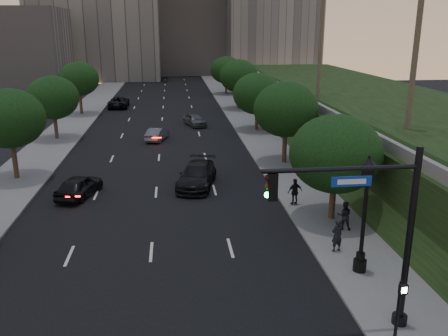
{
  "coord_description": "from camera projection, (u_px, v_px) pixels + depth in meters",
  "views": [
    {
      "loc": [
        1.27,
        -16.81,
        10.84
      ],
      "look_at": [
        3.93,
        7.31,
        3.6
      ],
      "focal_mm": 38.0,
      "sensor_mm": 36.0,
      "label": 1
    }
  ],
  "objects": [
    {
      "name": "street_lamp",
      "position": [
        364.0,
        220.0,
        20.94
      ],
      "size": [
        0.64,
        0.64,
        5.62
      ],
      "color": "black",
      "rests_on": "ground"
    },
    {
      "name": "traffic_signal_mast",
      "position": [
        380.0,
        239.0,
        16.69
      ],
      "size": [
        5.68,
        0.56,
        7.0
      ],
      "color": "black",
      "rests_on": "ground"
    },
    {
      "name": "road_surface",
      "position": [
        161.0,
        139.0,
        47.55
      ],
      "size": [
        16.0,
        140.0,
        0.02
      ],
      "primitive_type": "cube",
      "color": "black",
      "rests_on": "ground"
    },
    {
      "name": "office_block_left",
      "position": [
        97.0,
        2.0,
        100.57
      ],
      "size": [
        26.0,
        20.0,
        32.0
      ],
      "primitive_type": "cube",
      "color": "gray",
      "rests_on": "ground"
    },
    {
      "name": "sedan_near_right",
      "position": [
        197.0,
        175.0,
        33.35
      ],
      "size": [
        3.46,
        5.95,
        1.62
      ],
      "primitive_type": "imported",
      "rotation": [
        0.0,
        0.0,
        -0.22
      ],
      "color": "black",
      "rests_on": "ground"
    },
    {
      "name": "pedestrian_signal",
      "position": [
        399.0,
        306.0,
        16.39
      ],
      "size": [
        0.3,
        0.33,
        2.5
      ],
      "color": "black",
      "rests_on": "ground"
    },
    {
      "name": "office_block_mid",
      "position": [
        189.0,
        17.0,
        113.05
      ],
      "size": [
        22.0,
        18.0,
        26.0
      ],
      "primitive_type": "cube",
      "color": "gray",
      "rests_on": "ground"
    },
    {
      "name": "tree_left_d",
      "position": [
        79.0,
        79.0,
        59.45
      ],
      "size": [
        5.0,
        5.0,
        6.71
      ],
      "color": "#38281C",
      "rests_on": "ground"
    },
    {
      "name": "tree_right_b",
      "position": [
        286.0,
        109.0,
        37.82
      ],
      "size": [
        5.2,
        5.2,
        6.74
      ],
      "color": "#38281C",
      "rests_on": "ground"
    },
    {
      "name": "tree_left_b",
      "position": [
        9.0,
        119.0,
        33.73
      ],
      "size": [
        5.0,
        5.0,
        6.71
      ],
      "color": "#38281C",
      "rests_on": "ground"
    },
    {
      "name": "sidewalk_right",
      "position": [
        261.0,
        136.0,
        48.61
      ],
      "size": [
        4.5,
        140.0,
        0.15
      ],
      "primitive_type": "cube",
      "color": "slate",
      "rests_on": "ground"
    },
    {
      "name": "tree_right_c",
      "position": [
        257.0,
        94.0,
        50.34
      ],
      "size": [
        5.2,
        5.2,
        6.24
      ],
      "color": "#38281C",
      "rests_on": "ground"
    },
    {
      "name": "sedan_far_right",
      "position": [
        195.0,
        120.0,
        53.89
      ],
      "size": [
        2.88,
        4.5,
        1.43
      ],
      "primitive_type": "imported",
      "rotation": [
        0.0,
        0.0,
        0.31
      ],
      "color": "#4B4E52",
      "rests_on": "ground"
    },
    {
      "name": "sedan_far_left",
      "position": [
        119.0,
        102.0,
        66.09
      ],
      "size": [
        2.62,
        5.65,
        1.57
      ],
      "primitive_type": "imported",
      "rotation": [
        0.0,
        0.0,
        3.14
      ],
      "color": "black",
      "rests_on": "ground"
    },
    {
      "name": "tree_right_e",
      "position": [
        226.0,
        70.0,
        77.96
      ],
      "size": [
        5.2,
        5.2,
        6.24
      ],
      "color": "#38281C",
      "rests_on": "ground"
    },
    {
      "name": "ground",
      "position": [
        147.0,
        309.0,
        18.98
      ],
      "size": [
        160.0,
        160.0,
        0.0
      ],
      "primitive_type": "plane",
      "color": "black",
      "rests_on": "ground"
    },
    {
      "name": "pedestrian_a",
      "position": [
        337.0,
        235.0,
        23.34
      ],
      "size": [
        0.7,
        0.55,
        1.67
      ],
      "primitive_type": "imported",
      "rotation": [
        0.0,
        0.0,
        3.42
      ],
      "color": "black",
      "rests_on": "sidewalk_right"
    },
    {
      "name": "parapet_wall",
      "position": [
        299.0,
        97.0,
        45.82
      ],
      "size": [
        0.35,
        90.0,
        0.7
      ],
      "primitive_type": "cube",
      "color": "slate",
      "rests_on": "embankment"
    },
    {
      "name": "pedestrian_b",
      "position": [
        344.0,
        215.0,
        25.86
      ],
      "size": [
        0.92,
        0.79,
        1.62
      ],
      "primitive_type": "imported",
      "rotation": [
        0.0,
        0.0,
        2.88
      ],
      "color": "black",
      "rests_on": "sidewalk_right"
    },
    {
      "name": "sedan_near_left",
      "position": [
        79.0,
        186.0,
        31.35
      ],
      "size": [
        2.93,
        4.65,
        1.48
      ],
      "primitive_type": "imported",
      "rotation": [
        0.0,
        0.0,
        2.85
      ],
      "color": "black",
      "rests_on": "ground"
    },
    {
      "name": "tree_left_c",
      "position": [
        53.0,
        98.0,
        46.22
      ],
      "size": [
        5.0,
        5.0,
        6.34
      ],
      "color": "#38281C",
      "rests_on": "ground"
    },
    {
      "name": "office_block_filler",
      "position": [
        10.0,
        50.0,
        80.93
      ],
      "size": [
        18.0,
        16.0,
        14.0
      ],
      "primitive_type": "cube",
      "color": "gray",
      "rests_on": "ground"
    },
    {
      "name": "embankment",
      "position": [
        381.0,
        119.0,
        47.38
      ],
      "size": [
        18.0,
        90.0,
        4.0
      ],
      "primitive_type": "cube",
      "color": "black",
      "rests_on": "ground"
    },
    {
      "name": "tree_right_a",
      "position": [
        336.0,
        154.0,
        26.53
      ],
      "size": [
        5.2,
        5.2,
        6.24
      ],
      "color": "#38281C",
      "rests_on": "ground"
    },
    {
      "name": "tree_right_d",
      "position": [
        239.0,
        76.0,
        63.53
      ],
      "size": [
        5.2,
        5.2,
        6.74
      ],
      "color": "#38281C",
      "rests_on": "ground"
    },
    {
      "name": "sidewalk_left",
      "position": [
        55.0,
        141.0,
        46.46
      ],
      "size": [
        4.5,
        140.0,
        0.15
      ],
      "primitive_type": "cube",
      "color": "slate",
      "rests_on": "ground"
    },
    {
      "name": "pedestrian_c",
      "position": [
        295.0,
        192.0,
        29.48
      ],
      "size": [
        1.06,
        0.64,
        1.69
      ],
      "primitive_type": "imported",
      "rotation": [
        0.0,
        0.0,
        3.38
      ],
      "color": "black",
      "rests_on": "sidewalk_right"
    },
    {
      "name": "sedan_mid_left",
      "position": [
        157.0,
        134.0,
        46.96
      ],
      "size": [
        2.43,
        4.15,
        1.29
      ],
      "primitive_type": "imported",
      "rotation": [
        0.0,
        0.0,
        2.85
      ],
      "color": "#56595D",
      "rests_on": "ground"
    }
  ]
}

